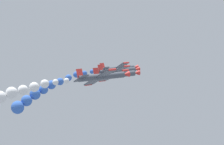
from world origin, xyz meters
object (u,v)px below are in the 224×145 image
Objects in this scene: airplane_right_inner at (116,75)px; airplane_left_outer at (102,76)px; airplane_lead at (119,69)px; airplane_left_inner at (118,71)px.

airplane_right_inner is 1.00× the size of airplane_left_outer.
airplane_right_inner reaches higher than airplane_lead.
airplane_right_inner is 11.56m from airplane_left_outer.
airplane_lead is 11.03m from airplane_left_inner.
airplane_lead is 1.00× the size of airplane_left_outer.
airplane_left_inner is 12.06m from airplane_right_inner.
airplane_lead is 34.52m from airplane_left_outer.
airplane_lead is 23.09m from airplane_right_inner.
airplane_right_inner is at bearing -33.51° from airplane_lead.
airplane_right_inner is (9.93, -6.77, 1.06)m from airplane_left_inner.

